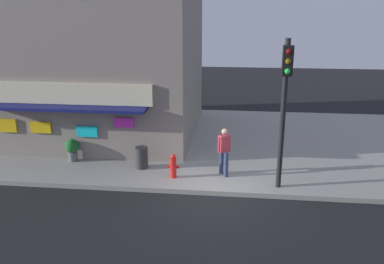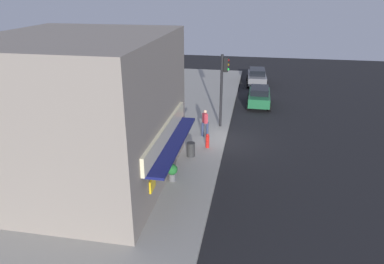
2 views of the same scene
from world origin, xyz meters
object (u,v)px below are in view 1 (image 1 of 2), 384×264
potted_plant_by_doorway (72,148)px  pedestrian (224,150)px  fire_hydrant (173,166)px  trash_can (142,158)px  traffic_light (285,96)px

potted_plant_by_doorway → pedestrian: bearing=-7.1°
fire_hydrant → trash_can: bearing=150.2°
traffic_light → trash_can: traffic_light is taller
potted_plant_by_doorway → traffic_light: bearing=-11.8°
fire_hydrant → pedestrian: pedestrian is taller
pedestrian → trash_can: bearing=173.7°
traffic_light → trash_can: bearing=166.0°
pedestrian → fire_hydrant: bearing=-166.7°
traffic_light → potted_plant_by_doorway: (-8.07, 1.68, -2.71)m
traffic_light → fire_hydrant: 4.71m
fire_hydrant → trash_can: fire_hydrant is taller
pedestrian → traffic_light: bearing=-25.5°
fire_hydrant → potted_plant_by_doorway: 4.48m
traffic_light → trash_can: (-5.11, 1.27, -2.83)m
traffic_light → fire_hydrant: size_ratio=5.58×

